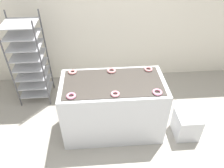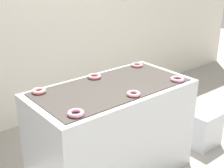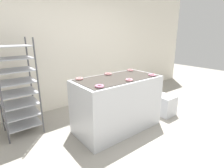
# 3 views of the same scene
# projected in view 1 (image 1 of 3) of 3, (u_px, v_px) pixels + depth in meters

# --- Properties ---
(ground_plane) EXTENTS (14.00, 14.00, 0.00)m
(ground_plane) POSITION_uv_depth(u_px,v_px,m) (116.00, 162.00, 3.06)
(ground_plane) COLOR #9E998E
(wall_back) EXTENTS (8.00, 0.05, 2.80)m
(wall_back) POSITION_uv_depth(u_px,v_px,m) (106.00, 10.00, 3.88)
(wall_back) COLOR silver
(wall_back) RESTS_ON ground_plane
(fryer_machine) EXTENTS (1.47, 0.76, 0.93)m
(fryer_machine) POSITION_uv_depth(u_px,v_px,m) (113.00, 107.00, 3.27)
(fryer_machine) COLOR silver
(fryer_machine) RESTS_ON ground_plane
(baking_rack_cart) EXTENTS (0.54, 0.50, 1.58)m
(baking_rack_cart) POSITION_uv_depth(u_px,v_px,m) (29.00, 60.00, 3.68)
(baking_rack_cart) COLOR #4C4C51
(baking_rack_cart) RESTS_ON ground_plane
(glaze_bin) EXTENTS (0.34, 0.37, 0.41)m
(glaze_bin) POSITION_uv_depth(u_px,v_px,m) (186.00, 124.00, 3.34)
(glaze_bin) COLOR silver
(glaze_bin) RESTS_ON ground_plane
(donut_near_left) EXTENTS (0.12, 0.12, 0.03)m
(donut_near_left) POSITION_uv_depth(u_px,v_px,m) (71.00, 96.00, 2.74)
(donut_near_left) COLOR pink
(donut_near_left) RESTS_ON fryer_machine
(donut_near_center) EXTENTS (0.12, 0.12, 0.03)m
(donut_near_center) POSITION_uv_depth(u_px,v_px,m) (115.00, 94.00, 2.77)
(donut_near_center) COLOR pink
(donut_near_center) RESTS_ON fryer_machine
(donut_near_right) EXTENTS (0.13, 0.13, 0.03)m
(donut_near_right) POSITION_uv_depth(u_px,v_px,m) (157.00, 92.00, 2.80)
(donut_near_right) COLOR pink
(donut_near_right) RESTS_ON fryer_machine
(donut_far_left) EXTENTS (0.12, 0.12, 0.03)m
(donut_far_left) POSITION_uv_depth(u_px,v_px,m) (73.00, 72.00, 3.16)
(donut_far_left) COLOR pink
(donut_far_left) RESTS_ON fryer_machine
(donut_far_center) EXTENTS (0.13, 0.13, 0.03)m
(donut_far_center) POSITION_uv_depth(u_px,v_px,m) (112.00, 71.00, 3.19)
(donut_far_center) COLOR #D38587
(donut_far_center) RESTS_ON fryer_machine
(donut_far_right) EXTENTS (0.12, 0.12, 0.03)m
(donut_far_right) POSITION_uv_depth(u_px,v_px,m) (148.00, 69.00, 3.22)
(donut_far_right) COLOR #D98589
(donut_far_right) RESTS_ON fryer_machine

